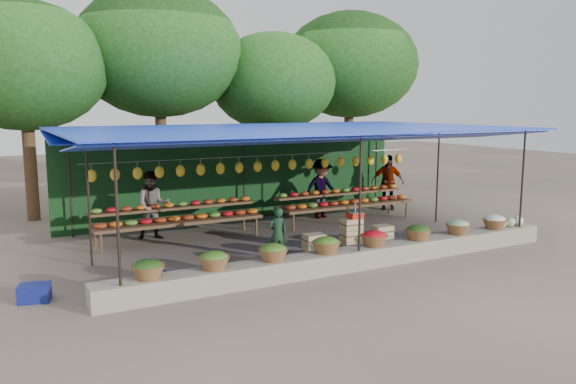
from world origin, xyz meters
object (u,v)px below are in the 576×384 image
vendor_seated (278,233)px  blue_crate_back (34,293)px  blue_crate_front (156,280)px  crate_counter (350,238)px  weighing_scale (355,214)px

vendor_seated → blue_crate_back: size_ratio=2.26×
blue_crate_front → crate_counter: bearing=-9.2°
vendor_seated → blue_crate_front: vendor_seated is taller
crate_counter → blue_crate_front: size_ratio=5.32×
weighing_scale → vendor_seated: size_ratio=0.32×
crate_counter → blue_crate_back: (-6.72, -0.24, -0.16)m
vendor_seated → blue_crate_front: (-2.88, -0.64, -0.44)m
weighing_scale → blue_crate_back: size_ratio=0.72×
vendor_seated → weighing_scale: bearing=-171.7°
vendor_seated → blue_crate_front: 2.98m
blue_crate_front → vendor_seated: bearing=-2.1°
crate_counter → weighing_scale: weighing_scale is taller
crate_counter → blue_crate_front: (-4.66, -0.44, -0.18)m
weighing_scale → blue_crate_front: size_ratio=0.82×
blue_crate_front → blue_crate_back: (-2.06, 0.20, 0.02)m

